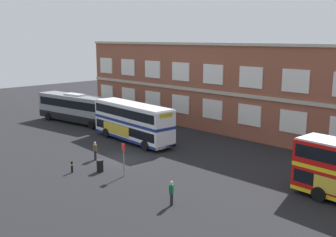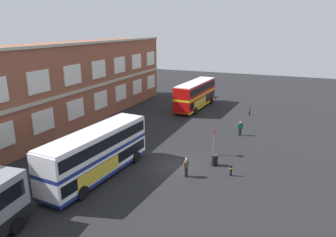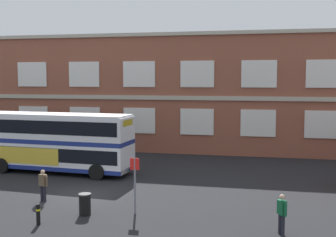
{
  "view_description": "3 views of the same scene",
  "coord_description": "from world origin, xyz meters",
  "px_view_note": "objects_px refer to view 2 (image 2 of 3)",
  "views": [
    {
      "loc": [
        28.46,
        -22.19,
        10.95
      ],
      "look_at": [
        3.8,
        2.19,
        4.04
      ],
      "focal_mm": 43.63,
      "sensor_mm": 36.0,
      "label": 1
    },
    {
      "loc": [
        -23.61,
        -9.41,
        12.06
      ],
      "look_at": [
        3.52,
        1.93,
        3.26
      ],
      "focal_mm": 32.86,
      "sensor_mm": 36.0,
      "label": 2
    },
    {
      "loc": [
        9.72,
        -22.35,
        6.47
      ],
      "look_at": [
        4.04,
        3.5,
        4.03
      ],
      "focal_mm": 46.57,
      "sensor_mm": 36.0,
      "label": 3
    }
  ],
  "objects_px": {
    "double_decker_middle": "(195,94)",
    "station_litter_bin": "(215,160)",
    "safety_bollard_east": "(231,170)",
    "second_passenger": "(186,166)",
    "safety_bollard_west": "(250,112)",
    "bus_stand_flag": "(214,139)",
    "double_decker_near": "(97,153)",
    "waiting_passenger": "(240,128)"
  },
  "relations": [
    {
      "from": "double_decker_middle",
      "to": "station_litter_bin",
      "type": "distance_m",
      "value": 20.63
    },
    {
      "from": "station_litter_bin",
      "to": "safety_bollard_east",
      "type": "xyz_separation_m",
      "value": [
        -1.45,
        -1.77,
        -0.03
      ]
    },
    {
      "from": "double_decker_middle",
      "to": "second_passenger",
      "type": "distance_m",
      "value": 22.94
    },
    {
      "from": "safety_bollard_west",
      "to": "safety_bollard_east",
      "type": "xyz_separation_m",
      "value": [
        -19.58,
        -1.36,
        0.0
      ]
    },
    {
      "from": "second_passenger",
      "to": "bus_stand_flag",
      "type": "bearing_deg",
      "value": -10.04
    },
    {
      "from": "second_passenger",
      "to": "station_litter_bin",
      "type": "height_order",
      "value": "second_passenger"
    },
    {
      "from": "double_decker_near",
      "to": "second_passenger",
      "type": "bearing_deg",
      "value": -67.38
    },
    {
      "from": "double_decker_near",
      "to": "waiting_passenger",
      "type": "distance_m",
      "value": 17.51
    },
    {
      "from": "double_decker_near",
      "to": "safety_bollard_east",
      "type": "relative_size",
      "value": 11.75
    },
    {
      "from": "second_passenger",
      "to": "station_litter_bin",
      "type": "distance_m",
      "value": 3.49
    },
    {
      "from": "station_litter_bin",
      "to": "safety_bollard_east",
      "type": "bearing_deg",
      "value": -129.25
    },
    {
      "from": "station_litter_bin",
      "to": "safety_bollard_west",
      "type": "distance_m",
      "value": 18.14
    },
    {
      "from": "double_decker_middle",
      "to": "bus_stand_flag",
      "type": "distance_m",
      "value": 18.21
    },
    {
      "from": "safety_bollard_west",
      "to": "safety_bollard_east",
      "type": "distance_m",
      "value": 19.63
    },
    {
      "from": "station_litter_bin",
      "to": "second_passenger",
      "type": "bearing_deg",
      "value": 151.61
    },
    {
      "from": "double_decker_near",
      "to": "bus_stand_flag",
      "type": "xyz_separation_m",
      "value": [
        8.15,
        -7.73,
        -0.51
      ]
    },
    {
      "from": "double_decker_near",
      "to": "station_litter_bin",
      "type": "bearing_deg",
      "value": -55.13
    },
    {
      "from": "station_litter_bin",
      "to": "double_decker_middle",
      "type": "bearing_deg",
      "value": 22.7
    },
    {
      "from": "waiting_passenger",
      "to": "second_passenger",
      "type": "bearing_deg",
      "value": 169.12
    },
    {
      "from": "double_decker_near",
      "to": "safety_bollard_west",
      "type": "height_order",
      "value": "double_decker_near"
    },
    {
      "from": "station_litter_bin",
      "to": "double_decker_near",
      "type": "bearing_deg",
      "value": 124.87
    },
    {
      "from": "safety_bollard_west",
      "to": "second_passenger",
      "type": "bearing_deg",
      "value": 174.43
    },
    {
      "from": "double_decker_middle",
      "to": "safety_bollard_west",
      "type": "height_order",
      "value": "double_decker_middle"
    },
    {
      "from": "double_decker_near",
      "to": "second_passenger",
      "type": "distance_m",
      "value": 7.45
    },
    {
      "from": "second_passenger",
      "to": "safety_bollard_west",
      "type": "height_order",
      "value": "second_passenger"
    },
    {
      "from": "safety_bollard_west",
      "to": "safety_bollard_east",
      "type": "relative_size",
      "value": 1.0
    },
    {
      "from": "waiting_passenger",
      "to": "safety_bollard_east",
      "type": "relative_size",
      "value": 1.79
    },
    {
      "from": "bus_stand_flag",
      "to": "safety_bollard_west",
      "type": "distance_m",
      "value": 15.95
    },
    {
      "from": "double_decker_middle",
      "to": "safety_bollard_west",
      "type": "bearing_deg",
      "value": -95.73
    },
    {
      "from": "double_decker_middle",
      "to": "double_decker_near",
      "type": "bearing_deg",
      "value": 178.85
    },
    {
      "from": "waiting_passenger",
      "to": "safety_bollard_east",
      "type": "height_order",
      "value": "waiting_passenger"
    },
    {
      "from": "second_passenger",
      "to": "safety_bollard_east",
      "type": "height_order",
      "value": "second_passenger"
    },
    {
      "from": "double_decker_near",
      "to": "double_decker_middle",
      "type": "distance_m",
      "value": 24.86
    },
    {
      "from": "double_decker_middle",
      "to": "bus_stand_flag",
      "type": "bearing_deg",
      "value": -156.6
    },
    {
      "from": "station_litter_bin",
      "to": "safety_bollard_east",
      "type": "relative_size",
      "value": 1.08
    },
    {
      "from": "double_decker_near",
      "to": "waiting_passenger",
      "type": "xyz_separation_m",
      "value": [
        14.9,
        -9.11,
        -1.22
      ]
    },
    {
      "from": "double_decker_near",
      "to": "bus_stand_flag",
      "type": "height_order",
      "value": "double_decker_near"
    },
    {
      "from": "double_decker_middle",
      "to": "station_litter_bin",
      "type": "xyz_separation_m",
      "value": [
        -18.97,
        -7.93,
        -1.63
      ]
    },
    {
      "from": "safety_bollard_west",
      "to": "safety_bollard_east",
      "type": "height_order",
      "value": "same"
    },
    {
      "from": "double_decker_near",
      "to": "safety_bollard_west",
      "type": "bearing_deg",
      "value": -20.24
    },
    {
      "from": "second_passenger",
      "to": "safety_bollard_west",
      "type": "bearing_deg",
      "value": -5.57
    },
    {
      "from": "bus_stand_flag",
      "to": "safety_bollard_west",
      "type": "xyz_separation_m",
      "value": [
        15.87,
        -1.12,
        -1.14
      ]
    }
  ]
}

